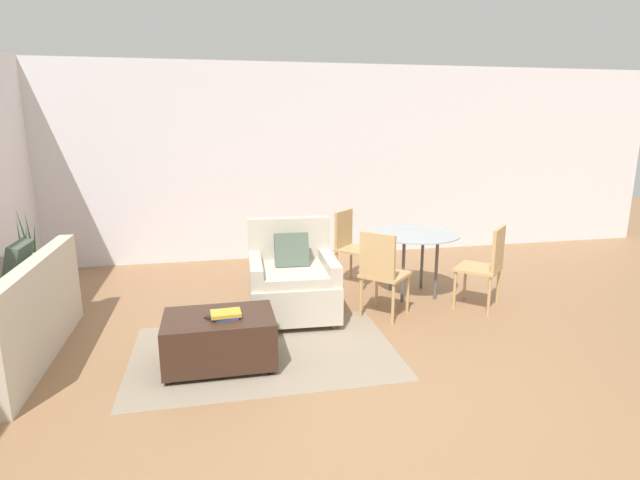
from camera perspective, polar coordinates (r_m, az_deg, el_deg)
name	(u,v)px	position (r m, az deg, el deg)	size (l,w,h in m)	color
ground_plane	(354,394)	(3.85, 3.89, -17.17)	(20.00, 20.00, 0.00)	#936B47
wall_back	(280,163)	(7.23, -4.59, 8.75)	(12.00, 0.06, 2.75)	white
area_rug	(265,352)	(4.47, -6.36, -12.59)	(2.26, 1.50, 0.01)	gray
couch	(0,327)	(4.93, -32.76, -8.38)	(0.88, 1.93, 0.92)	beige
armchair	(293,281)	(5.12, -3.15, -4.76)	(0.91, 0.93, 0.96)	beige
ottoman	(220,338)	(4.22, -11.39, -10.96)	(0.89, 0.59, 0.43)	#382319
book_stack	(226,314)	(4.09, -10.71, -8.36)	(0.25, 0.18, 0.05)	#2D478C
tv_remote_primary	(212,319)	(4.08, -12.27, -8.82)	(0.12, 0.13, 0.01)	black
potted_plant	(34,286)	(6.24, -29.87, -4.61)	(0.39, 0.39, 1.12)	maroon
dining_table	(414,241)	(5.73, 10.70, -0.12)	(1.01, 1.01, 0.73)	#99A8AD
dining_chair_near_left	(381,269)	(5.04, 7.04, -3.29)	(0.59, 0.59, 0.90)	tan
dining_chair_near_right	(487,262)	(5.52, 18.55, -2.42)	(0.59, 0.59, 0.90)	tan
dining_chair_far_left	(351,242)	(6.11, 3.52, -0.24)	(0.59, 0.59, 0.90)	tan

